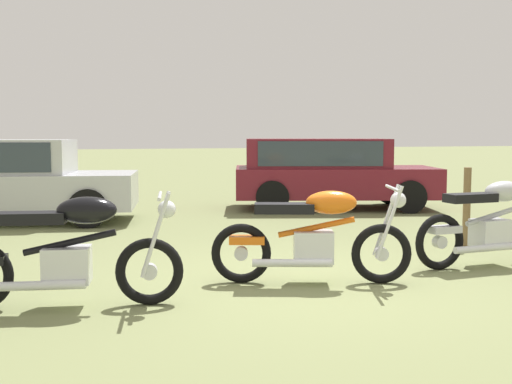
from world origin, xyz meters
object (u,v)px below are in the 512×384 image
(motorcycle_silver, at_px, (491,224))
(car_silver, at_px, (7,177))
(fence_post_wooden, at_px, (467,207))
(car_burgundy, at_px, (326,168))
(motorcycle_orange, at_px, (314,237))
(motorcycle_black, at_px, (68,253))

(motorcycle_silver, distance_m, car_silver, 7.91)
(fence_post_wooden, bearing_deg, car_silver, 142.42)
(motorcycle_silver, xyz_separation_m, car_burgundy, (0.66, 5.81, 0.34))
(car_burgundy, relative_size, fence_post_wooden, 4.08)
(car_burgundy, bearing_deg, car_silver, -161.17)
(motorcycle_orange, distance_m, motorcycle_silver, 2.33)
(motorcycle_black, bearing_deg, motorcycle_silver, 15.27)
(car_silver, bearing_deg, fence_post_wooden, -24.62)
(motorcycle_orange, distance_m, car_burgundy, 6.66)
(motorcycle_silver, relative_size, fence_post_wooden, 1.87)
(motorcycle_orange, bearing_deg, car_silver, 138.16)
(car_burgundy, bearing_deg, motorcycle_black, -113.39)
(motorcycle_black, xyz_separation_m, car_silver, (-0.68, 6.01, 0.31))
(motorcycle_black, height_order, car_silver, car_silver)
(motorcycle_orange, relative_size, fence_post_wooden, 1.81)
(motorcycle_silver, height_order, fence_post_wooden, fence_post_wooden)
(car_silver, bearing_deg, motorcycle_silver, -33.70)
(motorcycle_black, relative_size, car_burgundy, 0.47)
(motorcycle_orange, height_order, car_burgundy, car_burgundy)
(motorcycle_orange, xyz_separation_m, motorcycle_silver, (2.32, 0.14, 0.01))
(motorcycle_black, bearing_deg, fence_post_wooden, 27.08)
(motorcycle_black, height_order, fence_post_wooden, fence_post_wooden)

